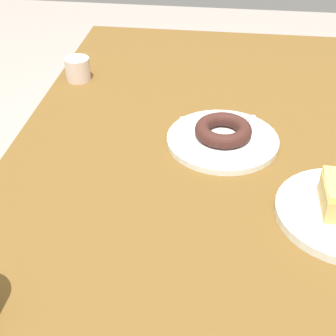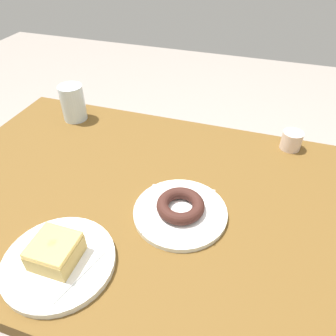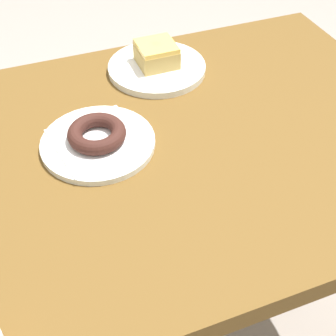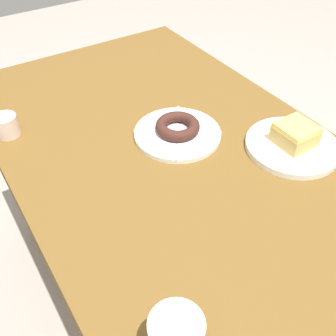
{
  "view_description": "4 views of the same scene",
  "coord_description": "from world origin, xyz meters",
  "views": [
    {
      "loc": [
        -0.78,
        -0.03,
        1.25
      ],
      "look_at": [
        -0.1,
        0.05,
        0.74
      ],
      "focal_mm": 53.03,
      "sensor_mm": 36.0,
      "label": 1
    },
    {
      "loc": [
        0.17,
        -0.53,
        1.27
      ],
      "look_at": [
        -0.03,
        0.09,
        0.73
      ],
      "focal_mm": 34.28,
      "sensor_mm": 36.0,
      "label": 2
    },
    {
      "loc": [
        0.15,
        0.62,
        1.3
      ],
      "look_at": [
        -0.05,
        0.12,
        0.76
      ],
      "focal_mm": 49.17,
      "sensor_mm": 36.0,
      "label": 3
    },
    {
      "loc": [
        -0.62,
        0.42,
        1.32
      ],
      "look_at": [
        -0.08,
        0.07,
        0.74
      ],
      "focal_mm": 42.65,
      "sensor_mm": 36.0,
      "label": 4
    }
  ],
  "objects": [
    {
      "name": "napkin_glazed_square",
      "position": [
        -0.16,
        -0.24,
        0.73
      ],
      "size": [
        0.16,
        0.16,
        0.0
      ],
      "primitive_type": "cube",
      "rotation": [
        0.0,
        0.0,
        -0.29
      ],
      "color": "white",
      "rests_on": "plate_glazed_square"
    },
    {
      "name": "plate_chocolate_ring",
      "position": [
        0.04,
        -0.04,
        0.72
      ],
      "size": [
        0.22,
        0.22,
        0.01
      ],
      "primitive_type": "cylinder",
      "color": "white",
      "rests_on": "table"
    },
    {
      "name": "donut_chocolate_ring",
      "position": [
        0.04,
        -0.04,
        0.74
      ],
      "size": [
        0.11,
        0.11,
        0.03
      ],
      "primitive_type": "torus",
      "color": "#3D1F19",
      "rests_on": "napkin_chocolate_ring"
    },
    {
      "name": "plate_glazed_square",
      "position": [
        -0.16,
        -0.24,
        0.72
      ],
      "size": [
        0.22,
        0.22,
        0.02
      ],
      "primitive_type": "cylinder",
      "color": "white",
      "rests_on": "table"
    },
    {
      "name": "napkin_chocolate_ring",
      "position": [
        0.04,
        -0.04,
        0.73
      ],
      "size": [
        0.18,
        0.18,
        0.0
      ],
      "primitive_type": "cube",
      "rotation": [
        0.0,
        0.0,
        0.18
      ],
      "color": "white",
      "rests_on": "plate_chocolate_ring"
    },
    {
      "name": "sugar_jar",
      "position": [
        0.27,
        0.32,
        0.74
      ],
      "size": [
        0.06,
        0.06,
        0.05
      ],
      "primitive_type": "cylinder",
      "color": "beige",
      "rests_on": "table"
    },
    {
      "name": "table",
      "position": [
        0.0,
        0.0,
        0.63
      ],
      "size": [
        1.25,
        0.75,
        0.71
      ],
      "color": "brown",
      "rests_on": "ground_plane"
    },
    {
      "name": "ground_plane",
      "position": [
        0.0,
        0.0,
        0.0
      ],
      "size": [
        6.0,
        6.0,
        0.0
      ],
      "primitive_type": "plane",
      "color": "gray"
    },
    {
      "name": "donut_glazed_square",
      "position": [
        -0.16,
        -0.24,
        0.76
      ],
      "size": [
        0.08,
        0.08,
        0.05
      ],
      "color": "tan",
      "rests_on": "napkin_glazed_square"
    }
  ]
}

